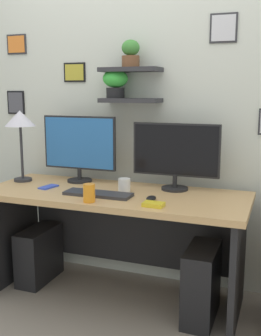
{
  "coord_description": "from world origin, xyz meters",
  "views": [
    {
      "loc": [
        1.03,
        -2.44,
        1.41
      ],
      "look_at": [
        0.1,
        0.05,
        0.91
      ],
      "focal_mm": 44.3,
      "sensor_mm": 36.0,
      "label": 1
    }
  ],
  "objects": [
    {
      "name": "monitor_right",
      "position": [
        0.36,
        0.22,
        1.0
      ],
      "size": [
        0.59,
        0.18,
        0.45
      ],
      "color": "black",
      "rests_on": "desk"
    },
    {
      "name": "computer_tower_right",
      "position": [
        0.61,
        -0.05,
        0.23
      ],
      "size": [
        0.18,
        0.4,
        0.46
      ],
      "primitive_type": "cube",
      "color": "black",
      "rests_on": "ground"
    },
    {
      "name": "monitor_left",
      "position": [
        -0.36,
        0.22,
        1.01
      ],
      "size": [
        0.56,
        0.18,
        0.48
      ],
      "color": "black",
      "rests_on": "desk"
    },
    {
      "name": "keyboard",
      "position": [
        -0.06,
        -0.11,
        0.76
      ],
      "size": [
        0.44,
        0.14,
        0.02
      ],
      "primitive_type": "cube",
      "color": "#2D2D33",
      "rests_on": "desk"
    },
    {
      "name": "coffee_mug",
      "position": [
        0.06,
        0.03,
        0.8
      ],
      "size": [
        0.08,
        0.08,
        0.09
      ],
      "primitive_type": "cylinder",
      "color": "white",
      "rests_on": "desk"
    },
    {
      "name": "cell_phone",
      "position": [
        -0.47,
        -0.04,
        0.76
      ],
      "size": [
        0.1,
        0.15,
        0.01
      ],
      "primitive_type": "cube",
      "rotation": [
        0.0,
        0.0,
        -0.2
      ],
      "color": "blue",
      "rests_on": "desk"
    },
    {
      "name": "ground_plane",
      "position": [
        0.0,
        0.0,
        0.0
      ],
      "size": [
        8.0,
        8.0,
        0.0
      ],
      "primitive_type": "plane",
      "color": "gray"
    },
    {
      "name": "computer_mouse",
      "position": [
        0.3,
        -0.12,
        0.77
      ],
      "size": [
        0.06,
        0.09,
        0.03
      ],
      "primitive_type": "ellipsoid",
      "color": "black",
      "rests_on": "desk"
    },
    {
      "name": "desk",
      "position": [
        0.0,
        0.06,
        0.54
      ],
      "size": [
        1.75,
        0.68,
        0.75
      ],
      "color": "tan",
      "rests_on": "ground"
    },
    {
      "name": "desk_lamp",
      "position": [
        -0.76,
        0.08,
        1.18
      ],
      "size": [
        0.22,
        0.22,
        0.52
      ],
      "color": "#2D2D33",
      "rests_on": "desk"
    },
    {
      "name": "water_cup",
      "position": [
        -0.04,
        -0.27,
        0.81
      ],
      "size": [
        0.07,
        0.07,
        0.11
      ],
      "primitive_type": "cylinder",
      "color": "orange",
      "rests_on": "desk"
    },
    {
      "name": "back_wall_assembly",
      "position": [
        -0.0,
        0.44,
        1.35
      ],
      "size": [
        4.4,
        0.24,
        2.7
      ],
      "color": "silver",
      "rests_on": "ground"
    },
    {
      "name": "computer_tower_left",
      "position": [
        -0.63,
        0.06,
        0.2
      ],
      "size": [
        0.18,
        0.4,
        0.4
      ],
      "primitive_type": "cube",
      "color": "black",
      "rests_on": "ground"
    },
    {
      "name": "scissors_tray",
      "position": [
        0.35,
        -0.23,
        0.76
      ],
      "size": [
        0.12,
        0.08,
        0.02
      ],
      "primitive_type": "cube",
      "rotation": [
        0.0,
        0.0,
        -0.04
      ],
      "color": "yellow",
      "rests_on": "desk"
    }
  ]
}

